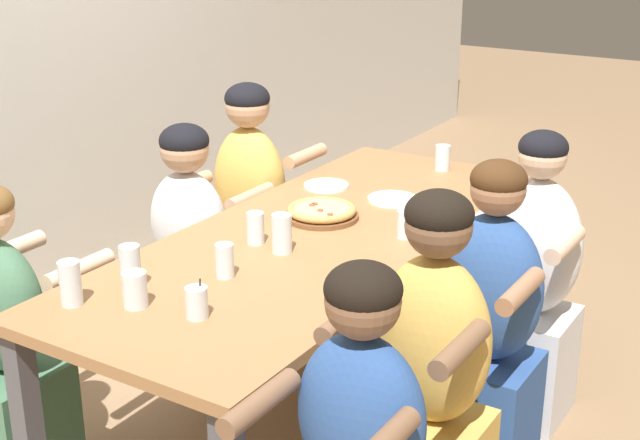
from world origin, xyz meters
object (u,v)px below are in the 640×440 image
at_px(drinking_glass_a, 443,159).
at_px(drinking_glass_g, 131,270).
at_px(empty_plate_b, 326,186).
at_px(drinking_glass_h, 71,286).
at_px(drinking_glass_c, 282,236).
at_px(diner_near_midleft, 430,390).
at_px(drinking_glass_d, 135,291).
at_px(diner_near_center, 487,336).
at_px(pizza_board_main, 322,212).
at_px(cocktail_glass_blue, 197,304).
at_px(diner_far_left, 6,353).
at_px(drinking_glass_b, 255,230).
at_px(diner_far_midright, 251,219).
at_px(drinking_glass_e, 225,262).
at_px(diner_far_center, 191,258).
at_px(drinking_glass_f, 405,226).
at_px(diner_near_midright, 530,292).
at_px(empty_plate_a, 393,199).

relative_size(drinking_glass_a, drinking_glass_g, 0.78).
bearing_deg(drinking_glass_g, empty_plate_b, 1.48).
relative_size(empty_plate_b, drinking_glass_h, 1.37).
height_order(drinking_glass_c, diner_near_midleft, diner_near_midleft).
xyz_separation_m(drinking_glass_d, diner_near_center, (0.84, -0.81, -0.30)).
bearing_deg(drinking_glass_d, diner_near_center, -44.13).
bearing_deg(pizza_board_main, drinking_glass_d, 176.37).
xyz_separation_m(empty_plate_b, drinking_glass_g, (-1.23, -0.03, 0.06)).
xyz_separation_m(cocktail_glass_blue, drinking_glass_a, (1.77, 0.02, 0.01)).
xyz_separation_m(drinking_glass_h, diner_far_left, (0.00, 0.36, -0.34)).
height_order(drinking_glass_b, drinking_glass_c, drinking_glass_c).
height_order(drinking_glass_h, diner_far_midright, diner_far_midright).
height_order(diner_near_center, diner_near_midleft, diner_near_midleft).
bearing_deg(drinking_glass_g, drinking_glass_e, -39.36).
bearing_deg(diner_near_center, empty_plate_b, -26.80).
bearing_deg(drinking_glass_e, drinking_glass_d, 164.30).
bearing_deg(drinking_glass_g, diner_near_center, -50.66).
xyz_separation_m(drinking_glass_a, diner_far_center, (-0.93, 0.72, -0.32)).
bearing_deg(diner_far_midright, drinking_glass_c, -46.98).
distance_m(drinking_glass_c, drinking_glass_e, 0.28).
height_order(drinking_glass_e, diner_far_left, diner_far_left).
xyz_separation_m(drinking_glass_f, drinking_glass_g, (-0.87, 0.53, 0.02)).
bearing_deg(cocktail_glass_blue, drinking_glass_b, 19.65).
relative_size(empty_plate_b, diner_near_midright, 0.17).
bearing_deg(diner_near_center, drinking_glass_b, 15.05).
distance_m(diner_far_left, diner_far_midright, 1.40).
height_order(empty_plate_b, diner_far_center, diner_far_center).
height_order(drinking_glass_b, diner_far_center, diner_far_center).
distance_m(empty_plate_a, drinking_glass_g, 1.26).
xyz_separation_m(drinking_glass_c, diner_far_left, (-0.69, 0.66, -0.34)).
distance_m(diner_near_midright, diner_far_midright, 1.35).
xyz_separation_m(empty_plate_b, diner_near_center, (-0.48, -0.95, -0.25)).
distance_m(diner_far_left, diner_near_midleft, 1.43).
xyz_separation_m(empty_plate_b, drinking_glass_h, (-1.41, 0.04, 0.05)).
bearing_deg(drinking_glass_c, diner_far_left, 136.06).
xyz_separation_m(empty_plate_b, diner_near_midright, (-0.05, -0.95, -0.25)).
xyz_separation_m(drinking_glass_a, diner_far_left, (-1.90, 0.72, -0.33)).
bearing_deg(diner_far_center, drinking_glass_f, 4.49).
relative_size(drinking_glass_h, diner_far_center, 0.13).
relative_size(drinking_glass_f, drinking_glass_h, 0.73).
relative_size(drinking_glass_d, drinking_glass_g, 0.76).
bearing_deg(drinking_glass_h, diner_far_midright, 14.40).
height_order(pizza_board_main, drinking_glass_h, drinking_glass_h).
height_order(drinking_glass_b, diner_near_midleft, diner_near_midleft).
relative_size(empty_plate_a, cocktail_glass_blue, 1.72).
bearing_deg(drinking_glass_d, empty_plate_b, 5.75).
height_order(diner_near_center, diner_near_midright, diner_near_midright).
bearing_deg(drinking_glass_h, diner_far_left, 89.36).
xyz_separation_m(drinking_glass_c, diner_far_midright, (0.71, 0.66, -0.29)).
xyz_separation_m(empty_plate_b, drinking_glass_f, (-0.36, -0.56, 0.04)).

